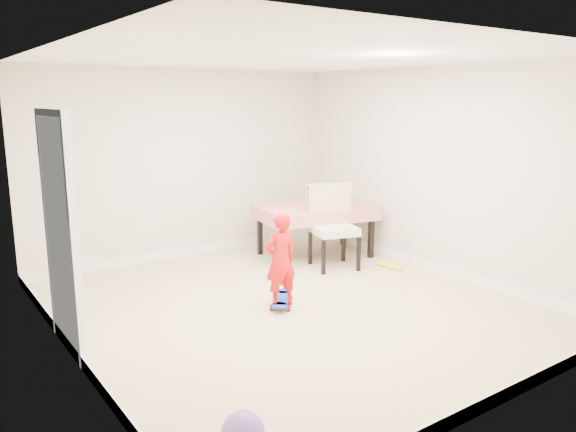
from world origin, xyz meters
TOP-DOWN VIEW (x-y plane):
  - ground at (0.00, 0.00)m, footprint 5.00×5.00m
  - ceiling at (0.00, 0.00)m, footprint 4.50×5.00m
  - wall_back at (0.00, 2.48)m, footprint 4.50×0.04m
  - wall_front at (0.00, -2.48)m, footprint 4.50×0.04m
  - wall_left at (-2.23, 0.00)m, footprint 0.04×5.00m
  - wall_right at (2.23, 0.00)m, footprint 0.04×5.00m
  - door at (-2.22, 0.30)m, footprint 0.11×0.94m
  - baseboard_back at (0.00, 2.49)m, footprint 4.50×0.02m
  - baseboard_front at (0.00, -2.49)m, footprint 4.50×0.02m
  - baseboard_left at (-2.24, 0.00)m, footprint 0.02×5.00m
  - baseboard_right at (2.24, 0.00)m, footprint 0.02×5.00m
  - dining_table at (1.44, 1.45)m, footprint 1.72×1.27m
  - dining_chair at (1.30, 0.85)m, footprint 0.76×0.82m
  - skateboard at (-0.06, 0.09)m, footprint 0.54×0.59m
  - child at (-0.13, 0.00)m, footprint 0.37×0.25m
  - foam_toy at (1.88, 0.39)m, footprint 0.12×0.40m

SIDE VIEW (x-z plane):
  - ground at x=0.00m, z-range 0.00..0.00m
  - foam_toy at x=1.88m, z-range 0.00..0.06m
  - skateboard at x=-0.06m, z-range 0.00..0.09m
  - baseboard_back at x=0.00m, z-range 0.00..0.12m
  - baseboard_front at x=0.00m, z-range 0.00..0.12m
  - baseboard_left at x=-2.24m, z-range 0.00..0.12m
  - baseboard_right at x=2.24m, z-range 0.00..0.12m
  - dining_table at x=1.44m, z-range 0.00..0.73m
  - child at x=-0.13m, z-range 0.00..1.01m
  - dining_chair at x=1.30m, z-range 0.00..1.09m
  - door at x=-2.22m, z-range -0.03..2.08m
  - wall_back at x=0.00m, z-range 0.00..2.60m
  - wall_front at x=0.00m, z-range 0.00..2.60m
  - wall_left at x=-2.23m, z-range 0.00..2.60m
  - wall_right at x=2.23m, z-range 0.00..2.60m
  - ceiling at x=0.00m, z-range 2.56..2.60m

